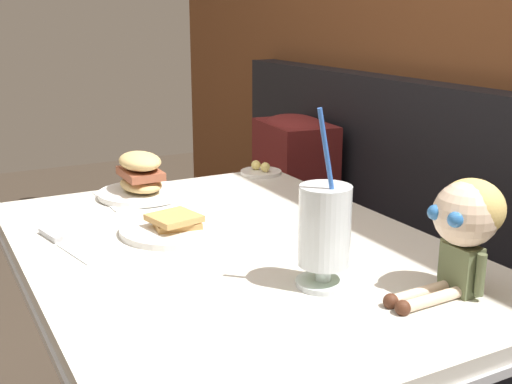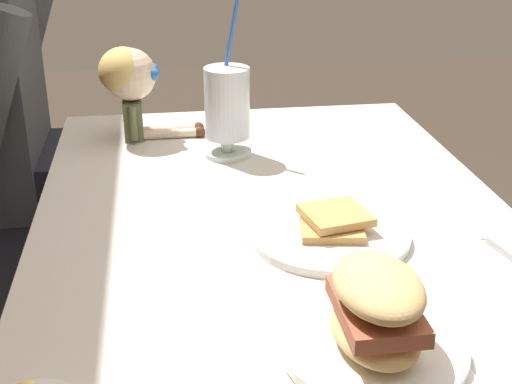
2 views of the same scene
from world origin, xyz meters
TOP-DOWN VIEW (x-y plane):
  - booth_bench at (0.00, 0.81)m, footprint 2.60×0.48m
  - diner_table at (0.00, 0.18)m, footprint 1.11×0.81m
  - toast_plate at (-0.14, 0.11)m, footprint 0.25×0.25m
  - milkshake_glass at (0.25, 0.23)m, footprint 0.10×0.10m
  - sandwich_plate at (-0.44, 0.13)m, footprint 0.22×0.22m
  - butter_saucer at (-0.50, 0.51)m, footprint 0.12×0.12m
  - butter_knife at (-0.20, -0.13)m, footprint 0.23×0.07m
  - seated_doll at (0.38, 0.42)m, footprint 0.12×0.22m
  - backpack at (-0.76, 0.78)m, footprint 0.32×0.27m

SIDE VIEW (x-z plane):
  - booth_bench at x=0.00m, z-range -0.17..0.83m
  - diner_table at x=0.00m, z-range 0.17..0.91m
  - backpack at x=-0.76m, z-range 0.46..0.86m
  - butter_knife at x=-0.20m, z-range 0.74..0.75m
  - butter_saucer at x=-0.50m, z-range 0.73..0.77m
  - toast_plate at x=-0.14m, z-range 0.73..0.77m
  - sandwich_plate at x=-0.44m, z-range 0.73..0.84m
  - milkshake_glass at x=0.25m, z-range 0.68..1.00m
  - seated_doll at x=0.38m, z-range 0.77..0.97m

